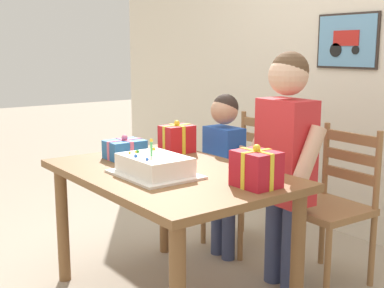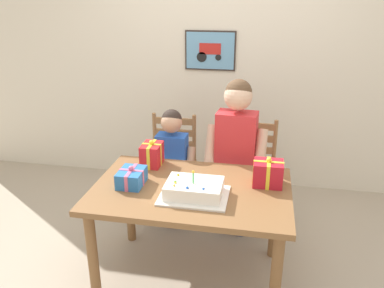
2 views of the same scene
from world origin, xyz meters
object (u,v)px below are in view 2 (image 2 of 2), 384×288
at_px(dining_table, 191,201).
at_px(child_younger, 172,159).
at_px(gift_box_red_large, 132,177).
at_px(gift_box_beside_cake, 152,155).
at_px(child_older, 236,145).
at_px(birthday_cake, 194,190).
at_px(chair_left, 171,165).
at_px(gift_box_corner_small, 268,173).
at_px(chair_right, 250,172).

relative_size(dining_table, child_younger, 1.23).
bearing_deg(gift_box_red_large, gift_box_beside_cake, 82.51).
height_order(gift_box_beside_cake, child_younger, child_younger).
relative_size(child_older, child_younger, 1.25).
relative_size(birthday_cake, child_younger, 0.40).
bearing_deg(gift_box_red_large, chair_left, 87.16).
bearing_deg(gift_box_corner_small, dining_table, -163.78).
height_order(gift_box_beside_cake, chair_right, gift_box_beside_cake).
xyz_separation_m(gift_box_corner_small, chair_left, (-0.87, 0.76, -0.35)).
bearing_deg(gift_box_red_large, child_older, 44.92).
distance_m(birthday_cake, gift_box_beside_cake, 0.59).
xyz_separation_m(birthday_cake, gift_box_beside_cake, (-0.41, 0.43, 0.04)).
bearing_deg(dining_table, gift_box_red_large, -175.70).
distance_m(gift_box_beside_cake, child_younger, 0.36).
xyz_separation_m(gift_box_beside_cake, chair_right, (0.73, 0.59, -0.35)).
distance_m(gift_box_red_large, child_older, 0.93).
relative_size(gift_box_red_large, gift_box_corner_small, 1.09).
distance_m(gift_box_beside_cake, chair_left, 0.69).
bearing_deg(dining_table, birthday_cake, -70.31).
xyz_separation_m(dining_table, child_younger, (-0.29, 0.62, 0.03)).
bearing_deg(chair_right, gift_box_red_large, -129.69).
bearing_deg(child_younger, dining_table, -65.40).
distance_m(chair_right, child_younger, 0.73).
height_order(gift_box_red_large, gift_box_beside_cake, gift_box_beside_cake).
xyz_separation_m(birthday_cake, child_younger, (-0.33, 0.74, -0.12)).
distance_m(gift_box_red_large, gift_box_corner_small, 0.93).
relative_size(dining_table, gift_box_beside_cake, 6.52).
distance_m(gift_box_red_large, gift_box_beside_cake, 0.35).
height_order(birthday_cake, child_younger, child_younger).
distance_m(dining_table, gift_box_beside_cake, 0.52).
bearing_deg(gift_box_corner_small, gift_box_red_large, -169.01).
bearing_deg(dining_table, child_older, 68.47).
bearing_deg(child_younger, birthday_cake, -66.14).
height_order(gift_box_red_large, child_older, child_older).
xyz_separation_m(chair_right, child_younger, (-0.65, -0.28, 0.19)).
relative_size(dining_table, gift_box_corner_small, 6.55).
bearing_deg(gift_box_corner_small, chair_right, 100.41).
bearing_deg(birthday_cake, chair_left, 111.69).
relative_size(dining_table, child_older, 0.98).
bearing_deg(child_younger, gift_box_red_large, -100.76).
xyz_separation_m(gift_box_beside_cake, child_older, (0.61, 0.31, 0.00)).
bearing_deg(chair_right, chair_left, 180.00).
xyz_separation_m(birthday_cake, chair_left, (-0.41, 1.02, -0.32)).
relative_size(gift_box_corner_small, child_older, 0.15).
relative_size(dining_table, chair_right, 1.45).
relative_size(gift_box_corner_small, child_younger, 0.19).
xyz_separation_m(gift_box_corner_small, child_older, (-0.26, 0.48, 0.01)).
bearing_deg(chair_right, child_younger, -156.77).
xyz_separation_m(dining_table, birthday_cake, (0.04, -0.12, 0.15)).
bearing_deg(chair_left, gift_box_corner_small, -41.08).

